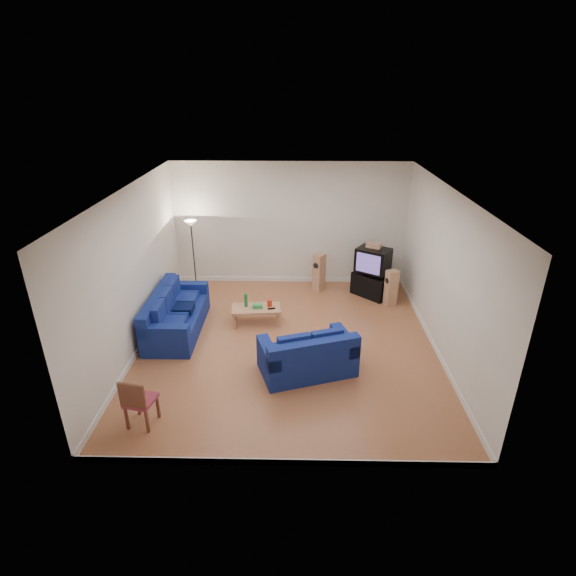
{
  "coord_description": "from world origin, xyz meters",
  "views": [
    {
      "loc": [
        0.16,
        -7.97,
        4.94
      ],
      "look_at": [
        0.0,
        0.4,
        1.1
      ],
      "focal_mm": 28.0,
      "sensor_mm": 36.0,
      "label": 1
    }
  ],
  "objects_px": {
    "television": "(373,260)",
    "coffee_table": "(256,310)",
    "tv_stand": "(371,285)",
    "sofa_loveseat": "(308,358)",
    "sofa_three_seat": "(174,317)"
  },
  "relations": [
    {
      "from": "sofa_three_seat",
      "to": "tv_stand",
      "type": "distance_m",
      "value": 4.9
    },
    {
      "from": "sofa_three_seat",
      "to": "coffee_table",
      "type": "distance_m",
      "value": 1.78
    },
    {
      "from": "tv_stand",
      "to": "television",
      "type": "xyz_separation_m",
      "value": [
        -0.01,
        -0.02,
        0.68
      ]
    },
    {
      "from": "sofa_three_seat",
      "to": "sofa_loveseat",
      "type": "xyz_separation_m",
      "value": [
        2.86,
        -1.51,
        -0.01
      ]
    },
    {
      "from": "television",
      "to": "coffee_table",
      "type": "bearing_deg",
      "value": -118.8
    },
    {
      "from": "sofa_three_seat",
      "to": "sofa_loveseat",
      "type": "distance_m",
      "value": 3.24
    },
    {
      "from": "tv_stand",
      "to": "television",
      "type": "distance_m",
      "value": 0.68
    },
    {
      "from": "sofa_three_seat",
      "to": "television",
      "type": "xyz_separation_m",
      "value": [
        4.52,
        1.85,
        0.64
      ]
    },
    {
      "from": "coffee_table",
      "to": "television",
      "type": "bearing_deg",
      "value": 28.22
    },
    {
      "from": "coffee_table",
      "to": "tv_stand",
      "type": "distance_m",
      "value": 3.17
    },
    {
      "from": "tv_stand",
      "to": "sofa_loveseat",
      "type": "bearing_deg",
      "value": -71.89
    },
    {
      "from": "sofa_loveseat",
      "to": "coffee_table",
      "type": "bearing_deg",
      "value": 102.55
    },
    {
      "from": "sofa_three_seat",
      "to": "coffee_table",
      "type": "height_order",
      "value": "sofa_three_seat"
    },
    {
      "from": "sofa_loveseat",
      "to": "sofa_three_seat",
      "type": "bearing_deg",
      "value": 133.87
    },
    {
      "from": "coffee_table",
      "to": "television",
      "type": "height_order",
      "value": "television"
    }
  ]
}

